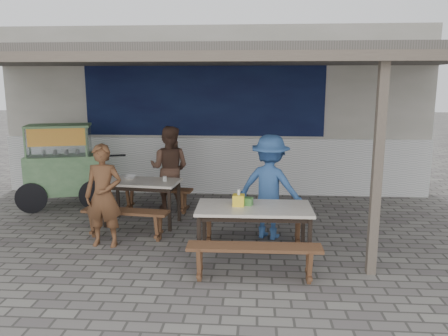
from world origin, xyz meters
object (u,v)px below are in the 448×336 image
bench_right_wall (253,221)px  condiment_jar (165,179)px  patron_right_table (270,187)px  bench_left_wall (156,195)px  table_right (254,212)px  condiment_bowl (130,177)px  table_left (142,186)px  patron_wall_side (169,168)px  vendor_cart (63,162)px  patron_street_side (104,196)px  bench_left_street (126,218)px  donation_box (247,201)px  bench_right_street (254,254)px  tissue_box (239,200)px

bench_right_wall → condiment_jar: size_ratio=20.17×
patron_right_table → condiment_jar: (-1.72, 0.48, -0.01)m
bench_left_wall → table_right: size_ratio=0.89×
bench_left_wall → condiment_jar: size_ratio=16.96×
condiment_bowl → table_left: bearing=-31.2°
table_right → bench_left_wall: bearing=129.5°
patron_wall_side → condiment_jar: bearing=105.1°
table_left → vendor_cart: vendor_cart is taller
patron_wall_side → patron_right_table: 2.30m
bench_right_wall → patron_wall_side: patron_wall_side is taller
patron_street_side → condiment_bowl: bearing=88.5°
bench_left_street → donation_box: 2.01m
table_left → condiment_jar: size_ratio=16.23×
bench_left_wall → vendor_cart: 1.94m
donation_box → condiment_bowl: size_ratio=0.73×
vendor_cart → condiment_bowl: size_ratio=8.77×
bench_left_wall → condiment_jar: 0.89m
bench_right_wall → donation_box: bearing=-99.9°
patron_street_side → vendor_cart: bearing=128.3°
patron_right_table → bench_left_street: bearing=26.4°
bench_right_wall → donation_box: (-0.09, -0.56, 0.46)m
bench_right_street → patron_street_side: 2.44m
bench_left_street → patron_street_side: bearing=-119.2°
bench_left_street → tissue_box: size_ratio=9.08×
patron_street_side → donation_box: (2.07, -0.33, 0.05)m
table_left → vendor_cart: bearing=157.5°
bench_left_wall → patron_right_table: size_ratio=0.85×
table_right → patron_wall_side: patron_wall_side is taller
bench_left_wall → vendor_cart: (-1.85, 0.27, 0.52)m
patron_right_table → table_right: bearing=96.1°
table_left → patron_right_table: size_ratio=0.82×
bench_left_wall → bench_right_wall: (1.78, -1.48, 0.01)m
table_left → table_right: same height
table_left → bench_right_street: size_ratio=0.80×
bench_right_street → patron_street_side: size_ratio=1.07×
tissue_box → bench_left_wall: bearing=127.4°
bench_left_street → bench_left_wall: size_ratio=1.00×
table_right → tissue_box: 0.26m
bench_right_street → condiment_bowl: 3.06m
patron_right_table → bench_right_wall: bearing=71.2°
bench_left_wall → condiment_bowl: size_ratio=6.38×
patron_right_table → tissue_box: (-0.44, -0.90, 0.03)m
donation_box → patron_wall_side: bearing=123.3°
bench_right_wall → condiment_jar: (-1.47, 0.79, 0.45)m
vendor_cart → bench_left_wall: bearing=-24.7°
table_right → patron_wall_side: 2.82m
bench_left_street → condiment_jar: (0.47, 0.71, 0.46)m
vendor_cart → condiment_bowl: (1.54, -0.83, -0.08)m
table_left → bench_right_street: table_left is taller
bench_right_street → tissue_box: (-0.21, 0.66, 0.48)m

